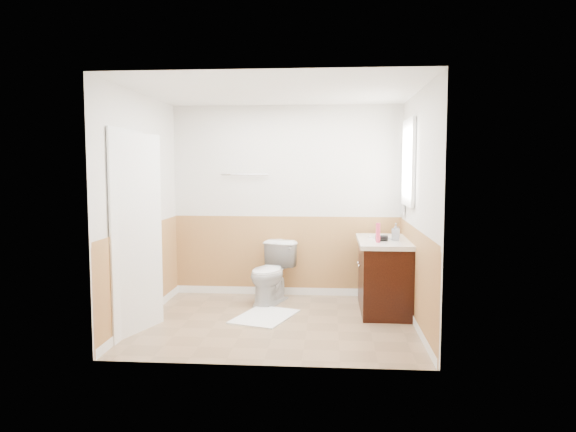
# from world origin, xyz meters

# --- Properties ---
(floor) EXTENTS (3.00, 3.00, 0.00)m
(floor) POSITION_xyz_m (0.00, 0.00, 0.00)
(floor) COLOR #8C7051
(floor) RESTS_ON ground
(ceiling) EXTENTS (3.00, 3.00, 0.00)m
(ceiling) POSITION_xyz_m (0.00, 0.00, 2.50)
(ceiling) COLOR white
(ceiling) RESTS_ON floor
(wall_back) EXTENTS (3.00, 0.00, 3.00)m
(wall_back) POSITION_xyz_m (0.00, 1.30, 1.25)
(wall_back) COLOR silver
(wall_back) RESTS_ON floor
(wall_front) EXTENTS (3.00, 0.00, 3.00)m
(wall_front) POSITION_xyz_m (0.00, -1.30, 1.25)
(wall_front) COLOR silver
(wall_front) RESTS_ON floor
(wall_left) EXTENTS (0.00, 3.00, 3.00)m
(wall_left) POSITION_xyz_m (-1.50, 0.00, 1.25)
(wall_left) COLOR silver
(wall_left) RESTS_ON floor
(wall_right) EXTENTS (0.00, 3.00, 3.00)m
(wall_right) POSITION_xyz_m (1.50, 0.00, 1.25)
(wall_right) COLOR silver
(wall_right) RESTS_ON floor
(wainscot_back) EXTENTS (3.00, 0.00, 3.00)m
(wainscot_back) POSITION_xyz_m (0.00, 1.29, 0.50)
(wainscot_back) COLOR #AB7E44
(wainscot_back) RESTS_ON floor
(wainscot_front) EXTENTS (3.00, 0.00, 3.00)m
(wainscot_front) POSITION_xyz_m (0.00, -1.29, 0.50)
(wainscot_front) COLOR #AB7E44
(wainscot_front) RESTS_ON floor
(wainscot_left) EXTENTS (0.00, 2.60, 2.60)m
(wainscot_left) POSITION_xyz_m (-1.49, 0.00, 0.50)
(wainscot_left) COLOR #AB7E44
(wainscot_left) RESTS_ON floor
(wainscot_right) EXTENTS (0.00, 2.60, 2.60)m
(wainscot_right) POSITION_xyz_m (1.49, 0.00, 0.50)
(wainscot_right) COLOR #AB7E44
(wainscot_right) RESTS_ON floor
(toilet) EXTENTS (0.64, 0.84, 0.76)m
(toilet) POSITION_xyz_m (-0.16, 0.84, 0.38)
(toilet) COLOR silver
(toilet) RESTS_ON floor
(bath_mat) EXTENTS (0.78, 0.93, 0.02)m
(bath_mat) POSITION_xyz_m (-0.16, 0.17, 0.01)
(bath_mat) COLOR white
(bath_mat) RESTS_ON floor
(vanity_cabinet) EXTENTS (0.55, 1.10, 0.80)m
(vanity_cabinet) POSITION_xyz_m (1.21, 0.59, 0.40)
(vanity_cabinet) COLOR black
(vanity_cabinet) RESTS_ON floor
(vanity_knob_left) EXTENTS (0.03, 0.03, 0.03)m
(vanity_knob_left) POSITION_xyz_m (0.91, 0.49, 0.55)
(vanity_knob_left) COLOR silver
(vanity_knob_left) RESTS_ON vanity_cabinet
(vanity_knob_right) EXTENTS (0.03, 0.03, 0.03)m
(vanity_knob_right) POSITION_xyz_m (0.91, 0.69, 0.55)
(vanity_knob_right) COLOR silver
(vanity_knob_right) RESTS_ON vanity_cabinet
(countertop) EXTENTS (0.60, 1.15, 0.05)m
(countertop) POSITION_xyz_m (1.20, 0.59, 0.83)
(countertop) COLOR silver
(countertop) RESTS_ON vanity_cabinet
(sink_basin) EXTENTS (0.36, 0.36, 0.02)m
(sink_basin) POSITION_xyz_m (1.21, 0.74, 0.86)
(sink_basin) COLOR silver
(sink_basin) RESTS_ON countertop
(faucet) EXTENTS (0.02, 0.02, 0.14)m
(faucet) POSITION_xyz_m (1.39, 0.74, 0.92)
(faucet) COLOR #B8B8BE
(faucet) RESTS_ON countertop
(lotion_bottle) EXTENTS (0.05, 0.05, 0.22)m
(lotion_bottle) POSITION_xyz_m (1.11, 0.33, 0.96)
(lotion_bottle) COLOR #E53B62
(lotion_bottle) RESTS_ON countertop
(soap_dispenser) EXTENTS (0.10, 0.10, 0.20)m
(soap_dispenser) POSITION_xyz_m (1.33, 0.52, 0.95)
(soap_dispenser) COLOR gray
(soap_dispenser) RESTS_ON countertop
(hair_dryer_body) EXTENTS (0.14, 0.07, 0.07)m
(hair_dryer_body) POSITION_xyz_m (1.16, 0.44, 0.89)
(hair_dryer_body) COLOR black
(hair_dryer_body) RESTS_ON countertop
(hair_dryer_handle) EXTENTS (0.03, 0.03, 0.07)m
(hair_dryer_handle) POSITION_xyz_m (1.13, 0.49, 0.86)
(hair_dryer_handle) COLOR black
(hair_dryer_handle) RESTS_ON countertop
(mirror_panel) EXTENTS (0.02, 0.35, 0.90)m
(mirror_panel) POSITION_xyz_m (1.48, 1.10, 1.55)
(mirror_panel) COLOR silver
(mirror_panel) RESTS_ON wall_right
(window_frame) EXTENTS (0.04, 0.80, 1.00)m
(window_frame) POSITION_xyz_m (1.47, 0.59, 1.75)
(window_frame) COLOR white
(window_frame) RESTS_ON wall_right
(window_glass) EXTENTS (0.01, 0.70, 0.90)m
(window_glass) POSITION_xyz_m (1.49, 0.59, 1.75)
(window_glass) COLOR white
(window_glass) RESTS_ON wall_right
(door) EXTENTS (0.29, 0.78, 2.04)m
(door) POSITION_xyz_m (-1.40, -0.45, 1.02)
(door) COLOR white
(door) RESTS_ON wall_left
(door_frame) EXTENTS (0.02, 0.92, 2.10)m
(door_frame) POSITION_xyz_m (-1.48, -0.45, 1.03)
(door_frame) COLOR white
(door_frame) RESTS_ON wall_left
(door_knob) EXTENTS (0.06, 0.06, 0.06)m
(door_knob) POSITION_xyz_m (-1.34, -0.12, 0.95)
(door_knob) COLOR silver
(door_knob) RESTS_ON door
(towel_bar) EXTENTS (0.62, 0.02, 0.02)m
(towel_bar) POSITION_xyz_m (-0.55, 1.25, 1.60)
(towel_bar) COLOR silver
(towel_bar) RESTS_ON wall_back
(tp_holder_bar) EXTENTS (0.14, 0.02, 0.02)m
(tp_holder_bar) POSITION_xyz_m (-0.10, 1.23, 0.70)
(tp_holder_bar) COLOR silver
(tp_holder_bar) RESTS_ON wall_back
(tp_roll) EXTENTS (0.10, 0.11, 0.11)m
(tp_roll) POSITION_xyz_m (-0.10, 1.23, 0.70)
(tp_roll) COLOR white
(tp_roll) RESTS_ON tp_holder_bar
(tp_sheet) EXTENTS (0.10, 0.01, 0.16)m
(tp_sheet) POSITION_xyz_m (-0.10, 1.23, 0.59)
(tp_sheet) COLOR white
(tp_sheet) RESTS_ON tp_roll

